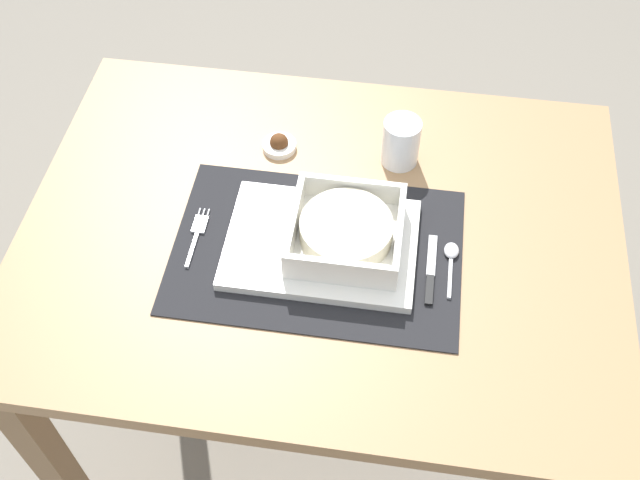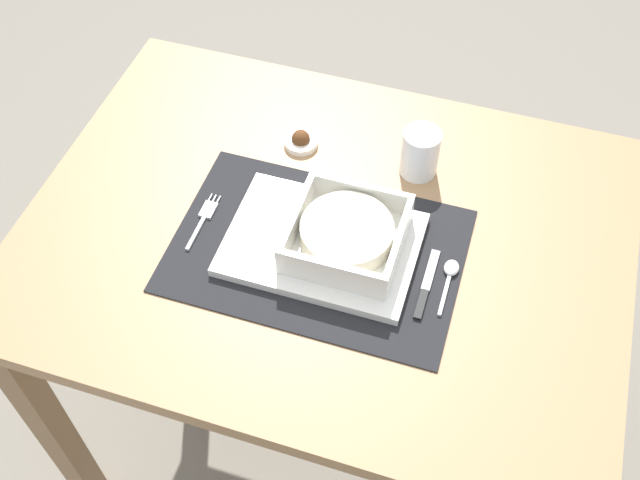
# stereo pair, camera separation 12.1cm
# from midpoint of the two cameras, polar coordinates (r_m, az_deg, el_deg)

# --- Properties ---
(ground_plane) EXTENTS (6.00, 6.00, 0.00)m
(ground_plane) POSITION_cam_midpoint_polar(r_m,az_deg,el_deg) (1.92, 2.14, -13.64)
(ground_plane) COLOR gray
(dining_table) EXTENTS (1.00, 0.75, 0.76)m
(dining_table) POSITION_cam_midpoint_polar(r_m,az_deg,el_deg) (1.35, 2.96, -2.24)
(dining_table) COLOR #A37A51
(dining_table) RESTS_ON ground
(placemat) EXTENTS (0.47, 0.32, 0.00)m
(placemat) POSITION_cam_midpoint_polar(r_m,az_deg,el_deg) (1.23, 2.80, -0.99)
(placemat) COLOR black
(placemat) RESTS_ON dining_table
(serving_plate) EXTENTS (0.31, 0.22, 0.02)m
(serving_plate) POSITION_cam_midpoint_polar(r_m,az_deg,el_deg) (1.23, 2.97, -0.50)
(serving_plate) COLOR white
(serving_plate) RESTS_ON placemat
(porridge_bowl) EXTENTS (0.18, 0.18, 0.05)m
(porridge_bowl) POSITION_cam_midpoint_polar(r_m,az_deg,el_deg) (1.20, 4.88, 0.21)
(porridge_bowl) COLOR white
(porridge_bowl) RESTS_ON serving_plate
(fork) EXTENTS (0.02, 0.13, 0.00)m
(fork) POSITION_cam_midpoint_polar(r_m,az_deg,el_deg) (1.28, -5.95, 1.61)
(fork) COLOR silver
(fork) RESTS_ON placemat
(spoon) EXTENTS (0.02, 0.11, 0.01)m
(spoon) POSITION_cam_midpoint_polar(r_m,az_deg,el_deg) (1.23, 12.51, -2.63)
(spoon) COLOR silver
(spoon) RESTS_ON placemat
(butter_knife) EXTENTS (0.01, 0.14, 0.01)m
(butter_knife) POSITION_cam_midpoint_polar(r_m,az_deg,el_deg) (1.21, 10.77, -3.76)
(butter_knife) COLOR black
(butter_knife) RESTS_ON placemat
(drinking_glass) EXTENTS (0.07, 0.07, 0.09)m
(drinking_glass) POSITION_cam_midpoint_polar(r_m,az_deg,el_deg) (1.34, 10.07, 6.19)
(drinking_glass) COLOR white
(drinking_glass) RESTS_ON dining_table
(condiment_saucer) EXTENTS (0.06, 0.06, 0.03)m
(condiment_saucer) POSITION_cam_midpoint_polar(r_m,az_deg,el_deg) (1.39, 1.07, 7.30)
(condiment_saucer) COLOR white
(condiment_saucer) RESTS_ON dining_table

